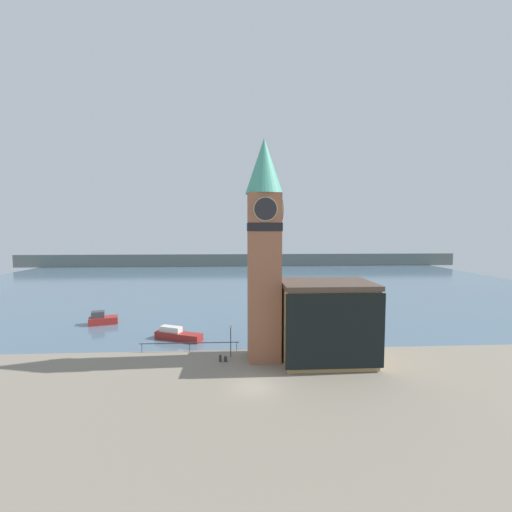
{
  "coord_description": "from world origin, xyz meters",
  "views": [
    {
      "loc": [
        -1.64,
        -30.98,
        14.57
      ],
      "look_at": [
        0.41,
        5.35,
        11.88
      ],
      "focal_mm": 24.0,
      "sensor_mm": 36.0,
      "label": 1
    }
  ],
  "objects_px": {
    "boat_near": "(177,335)",
    "clock_tower": "(264,243)",
    "pier_building": "(326,321)",
    "boat_far": "(102,319)",
    "mooring_bollard_near": "(225,358)",
    "lamp_post": "(231,335)",
    "mooring_bollard_far": "(220,358)"
  },
  "relations": [
    {
      "from": "boat_near",
      "to": "clock_tower",
      "type": "bearing_deg",
      "value": -10.39
    },
    {
      "from": "boat_far",
      "to": "lamp_post",
      "type": "distance_m",
      "value": 25.48
    },
    {
      "from": "mooring_bollard_near",
      "to": "mooring_bollard_far",
      "type": "distance_m",
      "value": 0.58
    },
    {
      "from": "pier_building",
      "to": "mooring_bollard_near",
      "type": "xyz_separation_m",
      "value": [
        -11.28,
        0.32,
        -4.14
      ]
    },
    {
      "from": "mooring_bollard_near",
      "to": "lamp_post",
      "type": "distance_m",
      "value": 2.69
    },
    {
      "from": "pier_building",
      "to": "boat_near",
      "type": "relative_size",
      "value": 1.52
    },
    {
      "from": "boat_far",
      "to": "pier_building",
      "type": "bearing_deg",
      "value": -46.17
    },
    {
      "from": "pier_building",
      "to": "mooring_bollard_far",
      "type": "distance_m",
      "value": 12.52
    },
    {
      "from": "mooring_bollard_far",
      "to": "boat_near",
      "type": "bearing_deg",
      "value": 126.96
    },
    {
      "from": "boat_near",
      "to": "lamp_post",
      "type": "bearing_deg",
      "value": -20.07
    },
    {
      "from": "lamp_post",
      "to": "pier_building",
      "type": "bearing_deg",
      "value": -8.46
    },
    {
      "from": "lamp_post",
      "to": "boat_far",
      "type": "bearing_deg",
      "value": 143.14
    },
    {
      "from": "clock_tower",
      "to": "lamp_post",
      "type": "xyz_separation_m",
      "value": [
        -3.8,
        0.5,
        -10.52
      ]
    },
    {
      "from": "mooring_bollard_far",
      "to": "mooring_bollard_near",
      "type": "bearing_deg",
      "value": 5.26
    },
    {
      "from": "pier_building",
      "to": "boat_far",
      "type": "distance_m",
      "value": 35.5
    },
    {
      "from": "lamp_post",
      "to": "boat_near",
      "type": "bearing_deg",
      "value": 136.82
    },
    {
      "from": "pier_building",
      "to": "clock_tower",
      "type": "bearing_deg",
      "value": 171.03
    },
    {
      "from": "pier_building",
      "to": "mooring_bollard_near",
      "type": "distance_m",
      "value": 12.02
    },
    {
      "from": "clock_tower",
      "to": "pier_building",
      "type": "distance_m",
      "value": 11.14
    },
    {
      "from": "mooring_bollard_far",
      "to": "lamp_post",
      "type": "distance_m",
      "value": 2.8
    },
    {
      "from": "boat_far",
      "to": "mooring_bollard_near",
      "type": "distance_m",
      "value": 25.75
    },
    {
      "from": "clock_tower",
      "to": "boat_far",
      "type": "height_order",
      "value": "clock_tower"
    },
    {
      "from": "boat_near",
      "to": "boat_far",
      "type": "xyz_separation_m",
      "value": [
        -13.05,
        8.41,
        0.13
      ]
    },
    {
      "from": "boat_near",
      "to": "mooring_bollard_far",
      "type": "distance_m",
      "value": 10.21
    },
    {
      "from": "mooring_bollard_far",
      "to": "pier_building",
      "type": "bearing_deg",
      "value": -1.29
    },
    {
      "from": "clock_tower",
      "to": "boat_far",
      "type": "bearing_deg",
      "value": 146.88
    },
    {
      "from": "mooring_bollard_far",
      "to": "boat_far",
      "type": "bearing_deg",
      "value": 139.19
    },
    {
      "from": "mooring_bollard_near",
      "to": "lamp_post",
      "type": "bearing_deg",
      "value": 65.84
    },
    {
      "from": "boat_far",
      "to": "lamp_post",
      "type": "xyz_separation_m",
      "value": [
        20.33,
        -15.24,
        1.87
      ]
    },
    {
      "from": "boat_far",
      "to": "mooring_bollard_near",
      "type": "bearing_deg",
      "value": -57.59
    },
    {
      "from": "boat_near",
      "to": "boat_far",
      "type": "height_order",
      "value": "boat_far"
    },
    {
      "from": "lamp_post",
      "to": "clock_tower",
      "type": "bearing_deg",
      "value": -7.52
    }
  ]
}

